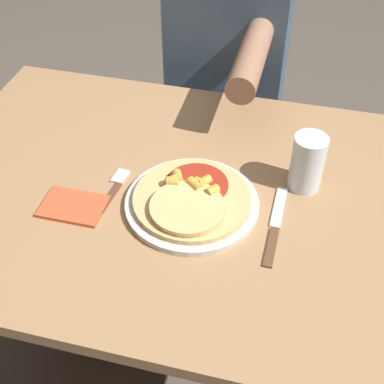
{
  "coord_description": "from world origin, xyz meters",
  "views": [
    {
      "loc": [
        0.23,
        -0.81,
        1.52
      ],
      "look_at": [
        0.04,
        -0.04,
        0.78
      ],
      "focal_mm": 50.0,
      "sensor_mm": 36.0,
      "label": 1
    }
  ],
  "objects_px": {
    "plate": "(192,204)",
    "person_diner": "(228,73)",
    "pizza": "(191,199)",
    "fork": "(112,192)",
    "dining_table": "(179,227)",
    "drinking_glass": "(307,163)",
    "knife": "(275,227)"
  },
  "relations": [
    {
      "from": "plate",
      "to": "fork",
      "type": "height_order",
      "value": "plate"
    },
    {
      "from": "drinking_glass",
      "to": "person_diner",
      "type": "bearing_deg",
      "value": 117.38
    },
    {
      "from": "plate",
      "to": "person_diner",
      "type": "distance_m",
      "value": 0.64
    },
    {
      "from": "knife",
      "to": "drinking_glass",
      "type": "height_order",
      "value": "drinking_glass"
    },
    {
      "from": "plate",
      "to": "person_diner",
      "type": "relative_size",
      "value": 0.23
    },
    {
      "from": "pizza",
      "to": "drinking_glass",
      "type": "relative_size",
      "value": 1.93
    },
    {
      "from": "fork",
      "to": "knife",
      "type": "bearing_deg",
      "value": -2.85
    },
    {
      "from": "fork",
      "to": "person_diner",
      "type": "relative_size",
      "value": 0.15
    },
    {
      "from": "dining_table",
      "to": "person_diner",
      "type": "height_order",
      "value": "person_diner"
    },
    {
      "from": "drinking_glass",
      "to": "person_diner",
      "type": "relative_size",
      "value": 0.11
    },
    {
      "from": "knife",
      "to": "person_diner",
      "type": "distance_m",
      "value": 0.7
    },
    {
      "from": "person_diner",
      "to": "drinking_glass",
      "type": "bearing_deg",
      "value": -62.62
    },
    {
      "from": "pizza",
      "to": "fork",
      "type": "distance_m",
      "value": 0.18
    },
    {
      "from": "dining_table",
      "to": "drinking_glass",
      "type": "xyz_separation_m",
      "value": [
        0.26,
        0.08,
        0.18
      ]
    },
    {
      "from": "plate",
      "to": "knife",
      "type": "xyz_separation_m",
      "value": [
        0.18,
        -0.02,
        -0.0
      ]
    },
    {
      "from": "plate",
      "to": "pizza",
      "type": "bearing_deg",
      "value": -100.86
    },
    {
      "from": "dining_table",
      "to": "knife",
      "type": "distance_m",
      "value": 0.25
    },
    {
      "from": "pizza",
      "to": "plate",
      "type": "bearing_deg",
      "value": 79.14
    },
    {
      "from": "fork",
      "to": "knife",
      "type": "height_order",
      "value": "same"
    },
    {
      "from": "pizza",
      "to": "person_diner",
      "type": "distance_m",
      "value": 0.65
    },
    {
      "from": "plate",
      "to": "fork",
      "type": "xyz_separation_m",
      "value": [
        -0.18,
        -0.0,
        -0.0
      ]
    },
    {
      "from": "knife",
      "to": "drinking_glass",
      "type": "distance_m",
      "value": 0.16
    },
    {
      "from": "knife",
      "to": "person_diner",
      "type": "bearing_deg",
      "value": 108.89
    },
    {
      "from": "plate",
      "to": "person_diner",
      "type": "xyz_separation_m",
      "value": [
        -0.05,
        0.64,
        -0.06
      ]
    },
    {
      "from": "knife",
      "to": "pizza",
      "type": "bearing_deg",
      "value": 175.1
    },
    {
      "from": "fork",
      "to": "person_diner",
      "type": "height_order",
      "value": "person_diner"
    },
    {
      "from": "pizza",
      "to": "knife",
      "type": "relative_size",
      "value": 1.11
    },
    {
      "from": "person_diner",
      "to": "fork",
      "type": "bearing_deg",
      "value": -101.22
    },
    {
      "from": "plate",
      "to": "fork",
      "type": "bearing_deg",
      "value": -179.35
    },
    {
      "from": "pizza",
      "to": "drinking_glass",
      "type": "xyz_separation_m",
      "value": [
        0.22,
        0.13,
        0.04
      ]
    },
    {
      "from": "knife",
      "to": "drinking_glass",
      "type": "relative_size",
      "value": 1.73
    },
    {
      "from": "fork",
      "to": "pizza",
      "type": "bearing_deg",
      "value": -0.78
    }
  ]
}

